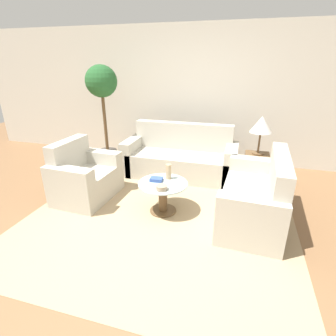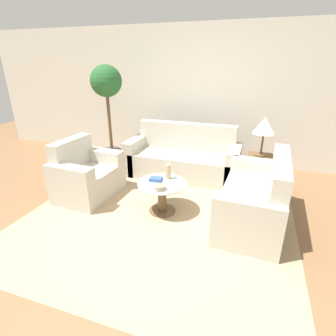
# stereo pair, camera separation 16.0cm
# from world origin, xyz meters

# --- Properties ---
(ground_plane) EXTENTS (14.00, 14.00, 0.00)m
(ground_plane) POSITION_xyz_m (0.00, 0.00, 0.00)
(ground_plane) COLOR brown
(wall_back) EXTENTS (10.00, 0.06, 2.60)m
(wall_back) POSITION_xyz_m (0.00, 2.83, 1.30)
(wall_back) COLOR beige
(wall_back) RESTS_ON ground_plane
(rug) EXTENTS (3.43, 3.50, 0.01)m
(rug) POSITION_xyz_m (-0.08, 0.56, 0.00)
(rug) COLOR tan
(rug) RESTS_ON ground_plane
(sofa_main) EXTENTS (1.98, 0.77, 0.91)m
(sofa_main) POSITION_xyz_m (-0.15, 1.90, 0.30)
(sofa_main) COLOR #B2AD9E
(sofa_main) RESTS_ON ground_plane
(armchair) EXTENTS (0.76, 1.00, 0.87)m
(armchair) POSITION_xyz_m (-1.35, 0.66, 0.30)
(armchair) COLOR #B2AD9E
(armchair) RESTS_ON ground_plane
(loveseat) EXTENTS (0.81, 1.50, 0.89)m
(loveseat) POSITION_xyz_m (1.15, 0.71, 0.30)
(loveseat) COLOR #B2AD9E
(loveseat) RESTS_ON ground_plane
(coffee_table) EXTENTS (0.66, 0.66, 0.43)m
(coffee_table) POSITION_xyz_m (-0.08, 0.56, 0.28)
(coffee_table) COLOR brown
(coffee_table) RESTS_ON ground_plane
(side_table) EXTENTS (0.38, 0.38, 0.56)m
(side_table) POSITION_xyz_m (1.14, 1.74, 0.28)
(side_table) COLOR brown
(side_table) RESTS_ON ground_plane
(table_lamp) EXTENTS (0.34, 0.34, 0.60)m
(table_lamp) POSITION_xyz_m (1.14, 1.74, 1.03)
(table_lamp) COLOR brown
(table_lamp) RESTS_ON side_table
(potted_plant) EXTENTS (0.57, 0.57, 1.89)m
(potted_plant) POSITION_xyz_m (-1.65, 1.97, 1.34)
(potted_plant) COLOR #3D3833
(potted_plant) RESTS_ON ground_plane
(vase) EXTENTS (0.07, 0.07, 0.21)m
(vase) POSITION_xyz_m (-0.04, 0.71, 0.54)
(vase) COLOR tan
(vase) RESTS_ON coffee_table
(bowl) EXTENTS (0.14, 0.14, 0.06)m
(bowl) POSITION_xyz_m (-0.03, 0.37, 0.47)
(bowl) COLOR gray
(bowl) RESTS_ON coffee_table
(book_stack) EXTENTS (0.18, 0.14, 0.05)m
(book_stack) POSITION_xyz_m (-0.18, 0.60, 0.46)
(book_stack) COLOR #334C8C
(book_stack) RESTS_ON coffee_table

